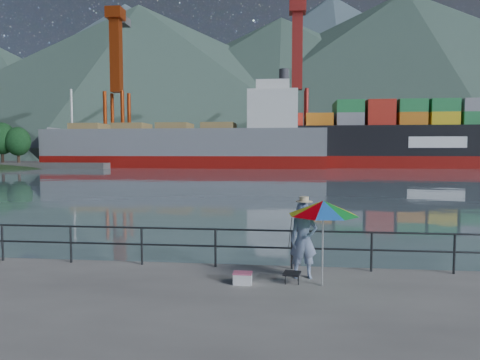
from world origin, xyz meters
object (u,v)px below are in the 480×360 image
object	(u,v)px
bulk_carrier	(194,145)
container_ship	(437,136)
fisherman	(304,240)
beach_umbrella	(323,208)
cooler_bag	(243,279)

from	to	relation	value
bulk_carrier	container_ship	xyz separation A→B (m)	(46.03, 4.82, 1.69)
fisherman	beach_umbrella	world-z (taller)	beach_umbrella
bulk_carrier	beach_umbrella	bearing A→B (deg)	-75.43
beach_umbrella	fisherman	bearing A→B (deg)	125.28
cooler_bag	container_ship	bearing A→B (deg)	68.68
cooler_bag	fisherman	bearing A→B (deg)	24.60
beach_umbrella	bulk_carrier	size ratio (longest dim) A/B	0.04
container_ship	fisherman	bearing A→B (deg)	-110.51
cooler_bag	beach_umbrella	bearing A→B (deg)	2.37
fisherman	container_ship	distance (m)	80.19
fisherman	container_ship	world-z (taller)	container_ship
fisherman	container_ship	size ratio (longest dim) A/B	0.03
fisherman	cooler_bag	distance (m)	1.74
cooler_bag	bulk_carrier	size ratio (longest dim) A/B	0.01
cooler_bag	bulk_carrier	bearing A→B (deg)	103.15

